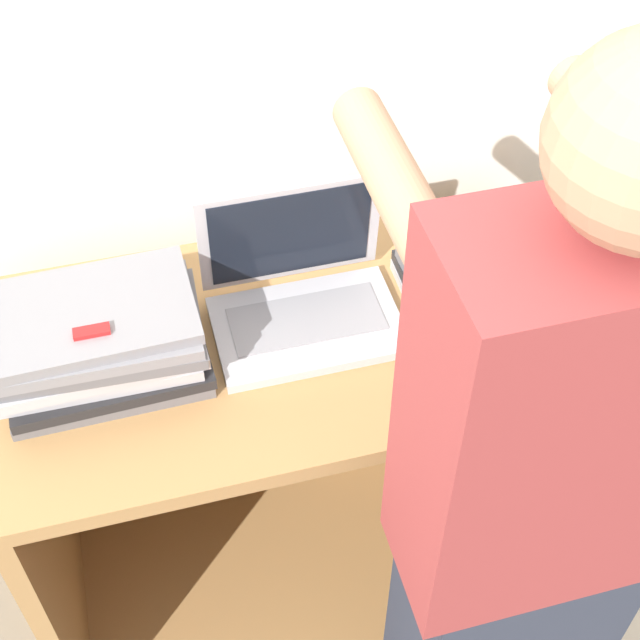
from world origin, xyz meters
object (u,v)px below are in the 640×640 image
(laptop_open, at_px, (302,296))
(laptop_stack_left, at_px, (99,341))
(laptop_stack_right, at_px, (496,280))
(person, at_px, (526,532))

(laptop_open, distance_m, laptop_stack_left, 0.38)
(laptop_stack_right, distance_m, person, 0.55)
(laptop_open, height_order, laptop_stack_right, laptop_open)
(laptop_stack_right, relative_size, person, 0.22)
(laptop_open, xyz_separation_m, person, (0.21, -0.56, -0.02))
(laptop_open, relative_size, laptop_stack_left, 0.95)
(laptop_stack_left, relative_size, laptop_stack_right, 1.03)
(laptop_stack_left, xyz_separation_m, laptop_stack_right, (0.75, 0.01, -0.05))
(laptop_stack_left, height_order, person, person)
(laptop_open, relative_size, person, 0.21)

